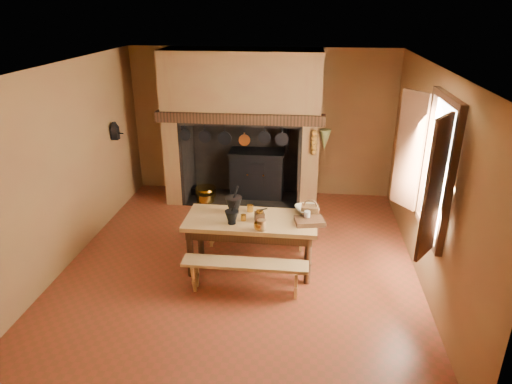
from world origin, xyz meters
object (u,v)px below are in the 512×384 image
iron_range (258,173)px  work_table (251,227)px  bench_front (245,270)px  coffee_grinder (260,216)px  wicker_basket (310,210)px  mixing_bowl (307,210)px

iron_range → work_table: (0.20, -2.61, 0.18)m
bench_front → coffee_grinder: coffee_grinder is taller
bench_front → wicker_basket: size_ratio=6.53×
wicker_basket → mixing_bowl: bearing=119.9°
work_table → coffee_grinder: 0.24m
work_table → coffee_grinder: size_ratio=9.30×
iron_range → mixing_bowl: (0.96, -2.31, 0.34)m
coffee_grinder → mixing_bowl: (0.63, 0.35, -0.03)m
iron_range → bench_front: iron_range is taller
bench_front → mixing_bowl: (0.76, 0.91, 0.48)m
coffee_grinder → mixing_bowl: size_ratio=0.59×
coffee_grinder → wicker_basket: size_ratio=0.78×
iron_range → coffee_grinder: iron_range is taller
iron_range → mixing_bowl: size_ratio=4.82×
work_table → mixing_bowl: (0.76, 0.29, 0.16)m
work_table → wicker_basket: bearing=14.9°
mixing_bowl → wicker_basket: size_ratio=1.33×
coffee_grinder → mixing_bowl: coffee_grinder is taller
mixing_bowl → bench_front: bearing=-130.0°
iron_range → mixing_bowl: bearing=-67.4°
bench_front → work_table: bearing=90.0°
work_table → bench_front: work_table is taller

